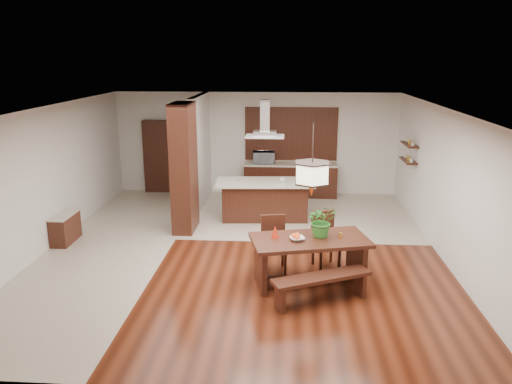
# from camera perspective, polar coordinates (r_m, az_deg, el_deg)

# --- Properties ---
(room_shell) EXTENTS (9.00, 9.04, 2.92)m
(room_shell) POSITION_cam_1_polar(r_m,az_deg,el_deg) (9.81, -1.75, 4.61)
(room_shell) COLOR #3B160A
(room_shell) RESTS_ON ground
(tile_hallway) EXTENTS (2.50, 9.00, 0.01)m
(tile_hallway) POSITION_cam_1_polar(r_m,az_deg,el_deg) (10.98, -16.18, -5.99)
(tile_hallway) COLOR beige
(tile_hallway) RESTS_ON ground
(tile_kitchen) EXTENTS (5.50, 4.00, 0.01)m
(tile_kitchen) POSITION_cam_1_polar(r_m,az_deg,el_deg) (12.70, 5.03, -2.51)
(tile_kitchen) COLOR beige
(tile_kitchen) RESTS_ON ground
(soffit_band) EXTENTS (8.00, 9.00, 0.02)m
(soffit_band) POSITION_cam_1_polar(r_m,az_deg,el_deg) (9.69, -1.79, 9.40)
(soffit_band) COLOR #3D1F0F
(soffit_band) RESTS_ON room_shell
(partition_pier) EXTENTS (0.45, 1.00, 2.90)m
(partition_pier) POSITION_cam_1_polar(r_m,az_deg,el_deg) (11.31, -8.23, 2.74)
(partition_pier) COLOR black
(partition_pier) RESTS_ON ground
(partition_stub) EXTENTS (0.18, 2.40, 2.90)m
(partition_stub) POSITION_cam_1_polar(r_m,az_deg,el_deg) (13.33, -6.39, 4.71)
(partition_stub) COLOR silver
(partition_stub) RESTS_ON ground
(hallway_console) EXTENTS (0.37, 0.88, 0.63)m
(hallway_console) POSITION_cam_1_polar(r_m,az_deg,el_deg) (11.45, -20.96, -3.89)
(hallway_console) COLOR black
(hallway_console) RESTS_ON ground
(hallway_doorway) EXTENTS (1.10, 0.20, 2.10)m
(hallway_doorway) POSITION_cam_1_polar(r_m,az_deg,el_deg) (14.73, -10.60, 3.98)
(hallway_doorway) COLOR black
(hallway_doorway) RESTS_ON ground
(rear_counter) EXTENTS (2.60, 0.62, 0.95)m
(rear_counter) POSITION_cam_1_polar(r_m,az_deg,el_deg) (14.21, 3.94, 1.42)
(rear_counter) COLOR black
(rear_counter) RESTS_ON ground
(kitchen_window) EXTENTS (2.60, 0.08, 1.50)m
(kitchen_window) POSITION_cam_1_polar(r_m,az_deg,el_deg) (14.21, 4.03, 6.66)
(kitchen_window) COLOR brown
(kitchen_window) RESTS_ON room_shell
(shelf_lower) EXTENTS (0.26, 0.90, 0.04)m
(shelf_lower) POSITION_cam_1_polar(r_m,az_deg,el_deg) (12.78, 17.01, 3.45)
(shelf_lower) COLOR black
(shelf_lower) RESTS_ON room_shell
(shelf_upper) EXTENTS (0.26, 0.90, 0.04)m
(shelf_upper) POSITION_cam_1_polar(r_m,az_deg,el_deg) (12.71, 17.15, 5.21)
(shelf_upper) COLOR black
(shelf_upper) RESTS_ON room_shell
(dining_table) EXTENTS (2.18, 1.44, 0.84)m
(dining_table) POSITION_cam_1_polar(r_m,az_deg,el_deg) (8.78, 6.15, -6.64)
(dining_table) COLOR black
(dining_table) RESTS_ON ground
(dining_bench) EXTENTS (1.67, 1.04, 0.47)m
(dining_bench) POSITION_cam_1_polar(r_m,az_deg,el_deg) (8.30, 7.45, -10.90)
(dining_bench) COLOR black
(dining_bench) RESTS_ON ground
(dining_chair_left) EXTENTS (0.52, 0.52, 1.03)m
(dining_chair_left) POSITION_cam_1_polar(r_m,az_deg,el_deg) (9.25, 2.10, -6.04)
(dining_chair_left) COLOR black
(dining_chair_left) RESTS_ON ground
(dining_chair_right) EXTENTS (0.59, 0.59, 1.05)m
(dining_chair_right) POSITION_cam_1_polar(r_m,az_deg,el_deg) (9.50, 8.05, -5.55)
(dining_chair_right) COLOR black
(dining_chair_right) RESTS_ON ground
(pendant_lantern) EXTENTS (0.64, 0.64, 1.31)m
(pendant_lantern) POSITION_cam_1_polar(r_m,az_deg,el_deg) (8.31, 6.47, 3.84)
(pendant_lantern) COLOR beige
(pendant_lantern) RESTS_ON room_shell
(foliage_plant) EXTENTS (0.63, 0.59, 0.58)m
(foliage_plant) POSITION_cam_1_polar(r_m,az_deg,el_deg) (8.72, 7.54, -3.26)
(foliage_plant) COLOR #2E7928
(foliage_plant) RESTS_ON dining_table
(fruit_bowl) EXTENTS (0.30, 0.30, 0.06)m
(fruit_bowl) POSITION_cam_1_polar(r_m,az_deg,el_deg) (8.58, 4.72, -5.34)
(fruit_bowl) COLOR beige
(fruit_bowl) RESTS_ON dining_table
(napkin_cone) EXTENTS (0.15, 0.15, 0.22)m
(napkin_cone) POSITION_cam_1_polar(r_m,az_deg,el_deg) (8.65, 2.19, -4.56)
(napkin_cone) COLOR red
(napkin_cone) RESTS_ON dining_table
(gold_ornament) EXTENTS (0.08, 0.08, 0.09)m
(gold_ornament) POSITION_cam_1_polar(r_m,az_deg,el_deg) (8.78, 9.63, -4.90)
(gold_ornament) COLOR gold
(gold_ornament) RESTS_ON dining_table
(kitchen_island) EXTENTS (2.40, 1.16, 0.97)m
(kitchen_island) POSITION_cam_1_polar(r_m,az_deg,el_deg) (12.14, 1.00, -0.88)
(kitchen_island) COLOR black
(kitchen_island) RESTS_ON ground
(range_hood) EXTENTS (0.90, 0.55, 0.87)m
(range_hood) POSITION_cam_1_polar(r_m,az_deg,el_deg) (11.75, 1.05, 8.39)
(range_hood) COLOR silver
(range_hood) RESTS_ON room_shell
(island_cup) EXTENTS (0.16, 0.16, 0.10)m
(island_cup) POSITION_cam_1_polar(r_m,az_deg,el_deg) (11.88, 3.03, 1.35)
(island_cup) COLOR silver
(island_cup) RESTS_ON kitchen_island
(microwave) EXTENTS (0.64, 0.47, 0.33)m
(microwave) POSITION_cam_1_polar(r_m,az_deg,el_deg) (14.07, 0.86, 3.98)
(microwave) COLOR #ACAEB3
(microwave) RESTS_ON rear_counter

